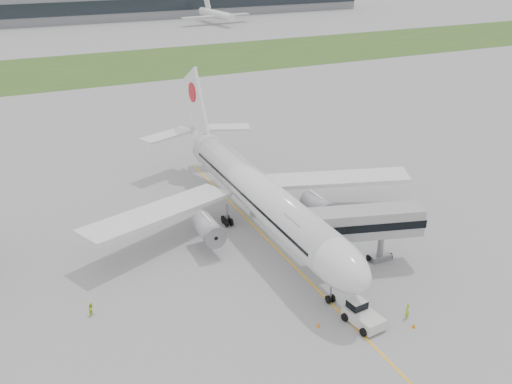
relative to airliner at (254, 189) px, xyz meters
name	(u,v)px	position (x,y,z in m)	size (l,w,h in m)	color
ground	(270,242)	(0.00, -4.87, -5.66)	(600.00, 600.00, 0.00)	gray
apron_markings	(288,260)	(0.00, -9.87, -5.66)	(70.00, 70.00, 0.04)	yellow
grass_strip	(97,68)	(0.00, 115.13, -5.65)	(600.00, 50.00, 0.02)	#2F521E
terminal_building	(50,7)	(0.00, 225.00, 1.34)	(320.00, 22.30, 14.00)	gray
airliner	(254,189)	(0.00, 0.00, 0.00)	(48.13, 53.95, 17.88)	silver
pushback_tug	(362,314)	(1.05, -24.29, -4.64)	(3.36, 4.59, 2.22)	silver
jet_bridge	(351,225)	(6.00, -14.20, -0.04)	(16.60, 7.48, 7.59)	gray
safety_cone_left	(318,325)	(-3.40, -23.02, -5.40)	(0.38, 0.38, 0.52)	orange
safety_cone_right	(414,325)	(5.42, -27.31, -5.38)	(0.40, 0.40, 0.55)	orange
ground_crew_near	(407,311)	(5.78, -25.68, -4.74)	(0.67, 0.44, 1.84)	#97DB24
ground_crew_far	(92,309)	(-24.13, -11.22, -4.89)	(0.75, 0.59, 1.55)	#BDD824
distant_aircraft_right	(216,24)	(68.08, 189.05, -5.66)	(33.20, 29.30, 12.69)	silver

